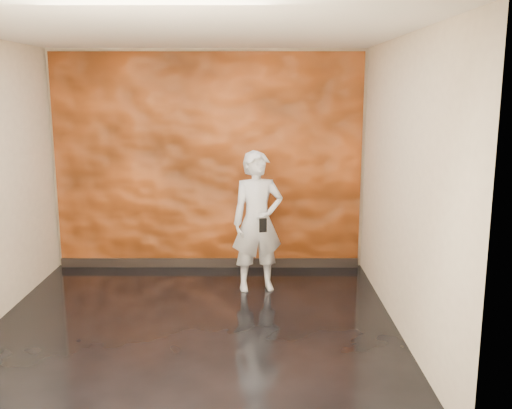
# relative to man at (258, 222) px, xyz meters

# --- Properties ---
(room) EXTENTS (4.02, 4.02, 2.81)m
(room) POSITION_rel_man_xyz_m (-0.63, -1.09, 0.59)
(room) COLOR black
(room) RESTS_ON ground
(feature_wall) EXTENTS (3.90, 0.06, 2.75)m
(feature_wall) POSITION_rel_man_xyz_m (-0.63, 0.87, 0.57)
(feature_wall) COLOR #C7541B
(feature_wall) RESTS_ON ground
(baseboard) EXTENTS (3.90, 0.04, 0.12)m
(baseboard) POSITION_rel_man_xyz_m (-0.63, 0.83, -0.75)
(baseboard) COLOR black
(baseboard) RESTS_ON ground
(man) EXTENTS (0.66, 0.51, 1.62)m
(man) POSITION_rel_man_xyz_m (0.00, 0.00, 0.00)
(man) COLOR #90949D
(man) RESTS_ON ground
(phone) EXTENTS (0.09, 0.04, 0.16)m
(phone) POSITION_rel_man_xyz_m (0.06, -0.26, 0.02)
(phone) COLOR black
(phone) RESTS_ON man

